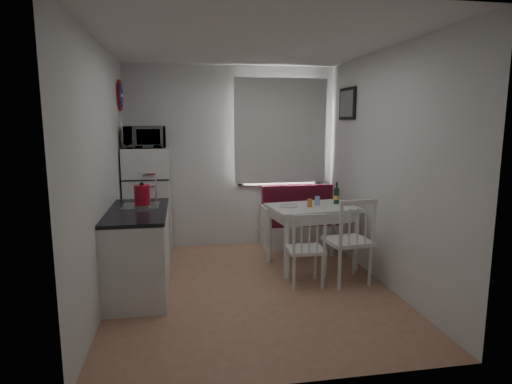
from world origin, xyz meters
TOP-DOWN VIEW (x-y plane):
  - floor at (0.00, 0.00)m, footprint 3.00×3.50m
  - ceiling at (0.00, 0.00)m, footprint 3.00×3.50m
  - wall_back at (0.00, 1.75)m, footprint 3.00×0.02m
  - wall_front at (0.00, -1.75)m, footprint 3.00×0.02m
  - wall_left at (-1.50, 0.00)m, footprint 0.02×3.50m
  - wall_right at (1.50, 0.00)m, footprint 0.02×3.50m
  - window at (0.70, 1.72)m, footprint 1.22×0.06m
  - curtain at (0.70, 1.65)m, footprint 1.35×0.02m
  - kitchen_counter at (-1.20, 0.16)m, footprint 0.62×1.32m
  - wall_sign at (-1.47, 1.45)m, footprint 0.03×0.40m
  - picture_frame at (1.48, 1.10)m, footprint 0.04×0.52m
  - bench at (1.02, 1.51)m, footprint 1.23×0.47m
  - dining_table at (0.87, 0.60)m, footprint 1.12×0.86m
  - chair_left at (0.62, -0.06)m, footprint 0.41×0.39m
  - chair_right at (1.12, -0.07)m, footprint 0.51×0.49m
  - fridge at (-1.18, 1.40)m, footprint 0.59×0.59m
  - microwave at (-1.18, 1.35)m, footprint 0.51×0.35m
  - kettle at (-1.15, 0.27)m, footprint 0.20×0.20m
  - wine_bottle at (1.22, 0.70)m, footprint 0.07×0.07m
  - drinking_glass_orange at (0.82, 0.55)m, footprint 0.06×0.06m
  - drinking_glass_blue at (0.95, 0.65)m, footprint 0.07×0.07m
  - plate at (0.57, 0.62)m, footprint 0.23×0.23m

SIDE VIEW (x-z plane):
  - floor at x=0.00m, z-range -0.01..0.01m
  - bench at x=1.02m, z-range -0.15..0.73m
  - kitchen_counter at x=-1.20m, z-range -0.12..1.04m
  - chair_left at x=0.62m, z-range 0.29..0.75m
  - chair_right at x=1.12m, z-range 0.35..0.88m
  - dining_table at x=0.87m, z-range 0.30..1.08m
  - fridge at x=-1.18m, z-range 0.00..1.48m
  - plate at x=0.57m, z-range 0.78..0.80m
  - drinking_glass_orange at x=0.82m, z-range 0.78..0.88m
  - drinking_glass_blue at x=0.95m, z-range 0.78..0.89m
  - wine_bottle at x=1.22m, z-range 0.78..1.06m
  - kettle at x=-1.15m, z-range 0.90..1.17m
  - wall_back at x=0.00m, z-range 0.00..2.60m
  - wall_front at x=0.00m, z-range 0.00..2.60m
  - wall_left at x=-1.50m, z-range 0.00..2.60m
  - wall_right at x=1.50m, z-range 0.00..2.60m
  - microwave at x=-1.18m, z-range 1.48..1.76m
  - window at x=0.70m, z-range 0.89..2.36m
  - curtain at x=0.70m, z-range 0.93..2.42m
  - picture_frame at x=1.48m, z-range 1.84..2.26m
  - wall_sign at x=-1.47m, z-range 1.95..2.35m
  - ceiling at x=0.00m, z-range 2.59..2.61m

